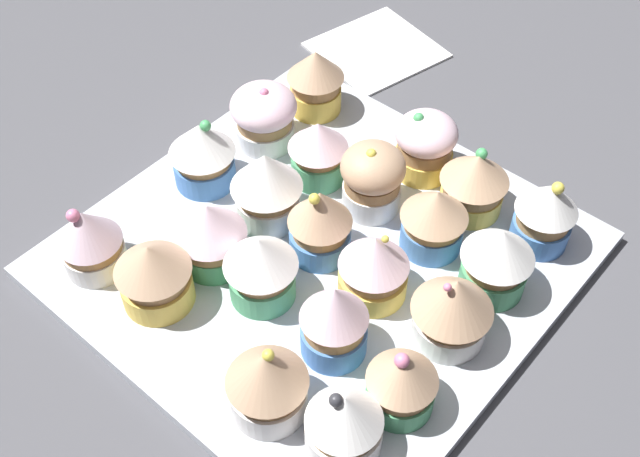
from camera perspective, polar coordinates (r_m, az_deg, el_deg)
The scene contains 25 objects.
ground_plane at distance 74.04cm, azimuth 0.00°, elevation -2.91°, with size 180.00×180.00×3.00cm, color #4C4C51.
baking_tray at distance 72.41cm, azimuth 0.00°, elevation -1.88°, with size 40.08×40.08×1.20cm.
cupcake_0 at distance 58.68cm, azimuth 1.74°, elevation -13.71°, with size 5.80×5.80×6.97cm.
cupcake_1 at distance 60.65cm, azimuth 5.91°, elevation -10.88°, with size 5.54×5.54×6.75cm.
cupcake_2 at distance 64.02cm, azimuth 9.32°, elevation -5.86°, with size 6.70×6.70×7.46cm.
cupcake_3 at distance 68.03cm, azimuth 12.62°, elevation -2.15°, with size 6.27×6.27×7.25cm.
cupcake_4 at distance 72.71cm, azimuth 15.92°, elevation 1.10°, with size 5.59×5.59×7.58cm.
cupcake_5 at distance 59.90cm, azimuth -3.82°, elevation -10.94°, with size 6.33×6.33×7.55cm.
cupcake_6 at distance 62.42cm, azimuth 1.02°, elevation -6.58°, with size 5.53×5.53×7.96cm.
cupcake_7 at distance 66.44cm, azimuth 3.89°, elevation -2.68°, with size 6.06×6.06×7.20cm.
cupcake_8 at distance 70.46cm, azimuth 8.20°, elevation 0.74°, with size 6.06×6.06×6.83cm.
cupcake_9 at distance 74.26cm, azimuth 11.04°, elevation 3.33°, with size 6.41×6.41×7.07cm.
cupcake_10 at distance 66.07cm, azimuth -4.28°, elevation -2.73°, with size 6.37×6.37×7.20cm.
cupcake_11 at distance 69.00cm, azimuth -0.16°, elevation 0.46°, with size 5.75×5.75×7.87cm.
cupcake_12 at distance 73.04cm, azimuth 3.90°, elevation 3.61°, with size 6.04×6.04×7.52cm.
cupcake_13 at distance 77.36cm, azimuth 7.58°, elevation 6.06°, with size 6.06×6.06×7.00cm.
cupcake_14 at distance 67.26cm, azimuth -11.89°, elevation -3.18°, with size 6.53×6.53×6.80cm.
cupcake_15 at distance 69.13cm, azimuth -7.88°, elevation -0.33°, with size 6.40×6.40×7.04cm.
cupcake_16 at distance 71.90cm, azimuth -3.77°, elevation 3.21°, with size 6.66×6.66×7.87cm.
cupcake_17 at distance 75.85cm, azimuth -0.14°, elevation 5.69°, with size 5.83×5.83×6.87cm.
cupcake_18 at distance 71.00cm, azimuth -16.26°, elevation -0.77°, with size 5.64×5.64×7.29cm.
cupcake_19 at distance 76.20cm, azimuth -8.47°, elevation 5.44°, with size 6.42×6.42×7.51cm.
cupcake_20 at distance 80.11cm, azimuth -4.06°, elevation 8.15°, with size 6.71×6.71×6.90cm.
cupcake_21 at distance 83.58cm, azimuth -0.32°, elevation 10.68°, with size 6.00×6.00×7.33cm.
napkin at distance 96.15cm, azimuth 4.08°, elevation 12.77°, with size 13.13×12.39×0.60cm, color white.
Camera 1 is at (-34.82, -30.05, 56.53)cm, focal length 44.45 mm.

